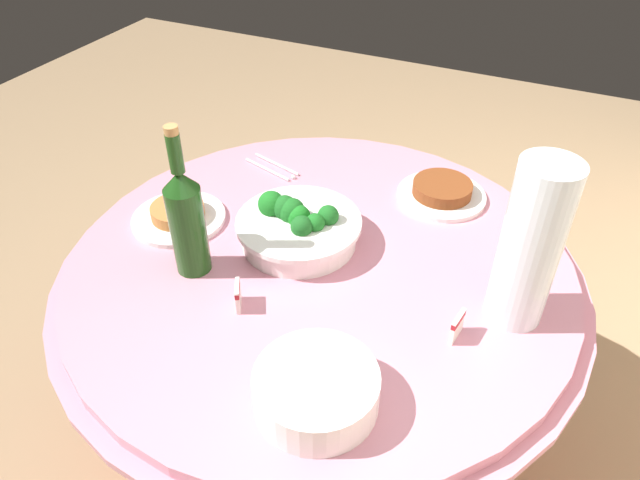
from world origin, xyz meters
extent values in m
plane|color=#9E7F5B|center=(0.00, 0.00, 0.00)|extent=(6.00, 6.00, 0.00)
cylinder|color=maroon|center=(0.00, 0.00, 0.34)|extent=(1.01, 1.01, 0.69)
cylinder|color=pink|center=(0.00, 0.00, 0.70)|extent=(1.16, 1.16, 0.02)
cylinder|color=pink|center=(0.00, 0.00, 0.72)|extent=(1.10, 1.10, 0.03)
cylinder|color=white|center=(-0.03, -0.07, 0.77)|extent=(0.26, 0.26, 0.05)
cylinder|color=white|center=(-0.03, -0.07, 0.80)|extent=(0.28, 0.28, 0.01)
sphere|color=#19581E|center=(0.00, -0.04, 0.81)|extent=(0.05, 0.05, 0.05)
sphere|color=#19641E|center=(-0.02, -0.02, 0.81)|extent=(0.04, 0.04, 0.04)
sphere|color=#19701E|center=(-0.03, -0.07, 0.81)|extent=(0.05, 0.05, 0.05)
sphere|color=#195C1E|center=(-0.04, -0.11, 0.82)|extent=(0.06, 0.06, 0.06)
sphere|color=#19611E|center=(-0.04, -0.09, 0.81)|extent=(0.06, 0.06, 0.06)
sphere|color=#19571E|center=(-0.05, -0.12, 0.81)|extent=(0.05, 0.05, 0.05)
sphere|color=#196A1E|center=(-0.04, -0.14, 0.82)|extent=(0.06, 0.06, 0.06)
sphere|color=#195E1E|center=(-0.06, -0.01, 0.81)|extent=(0.05, 0.05, 0.05)
cylinder|color=white|center=(0.35, 0.16, 0.74)|extent=(0.21, 0.21, 0.01)
cylinder|color=white|center=(0.35, 0.16, 0.76)|extent=(0.21, 0.21, 0.01)
cylinder|color=white|center=(0.35, 0.16, 0.77)|extent=(0.21, 0.21, 0.01)
cylinder|color=white|center=(0.35, 0.16, 0.78)|extent=(0.21, 0.21, 0.01)
cylinder|color=white|center=(0.35, 0.16, 0.79)|extent=(0.21, 0.21, 0.01)
cylinder|color=white|center=(0.35, 0.16, 0.80)|extent=(0.21, 0.21, 0.01)
cylinder|color=white|center=(0.35, 0.16, 0.80)|extent=(0.21, 0.21, 0.01)
cylinder|color=#1A4315|center=(0.14, -0.23, 0.84)|extent=(0.07, 0.07, 0.20)
cone|color=#1A4315|center=(0.14, -0.23, 0.96)|extent=(0.07, 0.07, 0.04)
cylinder|color=#1A4315|center=(0.14, -0.23, 1.02)|extent=(0.03, 0.03, 0.08)
cylinder|color=#B2844C|center=(0.14, -0.23, 1.07)|extent=(0.03, 0.03, 0.02)
cylinder|color=silver|center=(-0.01, 0.41, 0.91)|extent=(0.11, 0.11, 0.34)
sphere|color=#E5B26B|center=(0.01, 0.41, 0.78)|extent=(0.06, 0.06, 0.06)
sphere|color=#E5B26B|center=(-0.02, 0.43, 0.78)|extent=(0.06, 0.06, 0.06)
sphere|color=#E5B26B|center=(-0.02, 0.39, 0.78)|extent=(0.06, 0.06, 0.06)
sphere|color=#72C64C|center=(0.01, 0.42, 0.83)|extent=(0.06, 0.06, 0.06)
sphere|color=#72C64C|center=(-0.03, 0.42, 0.83)|extent=(0.06, 0.06, 0.06)
sphere|color=#72C64C|center=(-0.01, 0.39, 0.83)|extent=(0.06, 0.06, 0.06)
sphere|color=red|center=(0.00, 0.43, 0.89)|extent=(0.06, 0.06, 0.06)
sphere|color=red|center=(-0.03, 0.41, 0.89)|extent=(0.06, 0.06, 0.06)
sphere|color=red|center=(0.01, 0.40, 0.89)|extent=(0.06, 0.06, 0.06)
cylinder|color=silver|center=(-0.27, -0.28, 0.74)|extent=(0.05, 0.16, 0.01)
cylinder|color=silver|center=(-0.30, -0.27, 0.74)|extent=(0.05, 0.16, 0.01)
sphere|color=silver|center=(-0.26, -0.20, 0.74)|extent=(0.01, 0.01, 0.01)
cylinder|color=white|center=(0.02, -0.36, 0.75)|extent=(0.22, 0.22, 0.01)
cylinder|color=#B77038|center=(0.02, -0.36, 0.77)|extent=(0.13, 0.13, 0.03)
cylinder|color=white|center=(-0.34, 0.18, 0.75)|extent=(0.22, 0.22, 0.01)
cylinder|color=brown|center=(-0.34, 0.18, 0.77)|extent=(0.15, 0.15, 0.03)
cube|color=white|center=(0.20, -0.08, 0.77)|extent=(0.05, 0.03, 0.05)
cube|color=maroon|center=(0.20, -0.08, 0.79)|extent=(0.05, 0.03, 0.01)
cube|color=white|center=(0.10, 0.33, 0.77)|extent=(0.05, 0.02, 0.05)
cube|color=maroon|center=(0.10, 0.33, 0.79)|extent=(0.05, 0.02, 0.01)
camera|label=1|loc=(0.89, 0.42, 1.57)|focal=32.99mm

